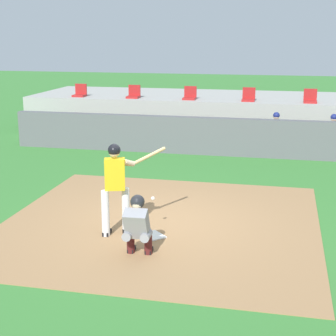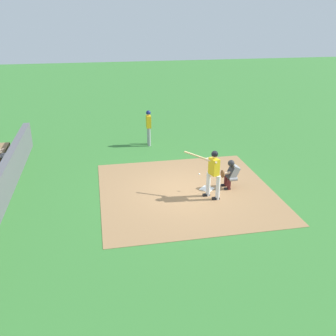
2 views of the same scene
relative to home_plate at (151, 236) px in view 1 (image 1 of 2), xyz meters
The scene contains 15 objects.
ground_plane 0.80m from the home_plate, 90.00° to the left, with size 80.00×80.00×0.00m, color #387A33.
dirt_infield 0.80m from the home_plate, 90.00° to the left, with size 6.40×6.40×0.01m, color #9E754C.
home_plate is the anchor object (origin of this frame).
batter_at_plate 1.22m from the home_plate, behind, with size 1.03×1.12×1.80m.
catcher_crouched 1.07m from the home_plate, 90.97° to the right, with size 0.49×1.59×1.13m.
dugout_wall 7.32m from the home_plate, 90.00° to the left, with size 13.00×0.30×1.20m, color #59595E.
dugout_bench 8.30m from the home_plate, 90.00° to the left, with size 11.80×0.44×0.45m, color olive.
dugout_player_0 8.44m from the home_plate, 75.34° to the left, with size 0.49×0.70×1.30m.
dugout_player_1 9.07m from the home_plate, 64.20° to the left, with size 0.49×0.70×1.30m.
stands_platform 11.72m from the home_plate, 90.00° to the left, with size 15.00×4.40×1.40m, color #9E9E99.
stadium_seat_0 11.63m from the home_plate, 118.02° to the left, with size 0.46×0.46×0.48m.
stadium_seat_1 10.79m from the home_plate, 107.71° to the left, with size 0.46×0.46×0.48m.
stadium_seat_2 10.35m from the home_plate, 96.08° to the left, with size 0.46×0.46×0.48m.
stadium_seat_3 10.35m from the home_plate, 83.92° to the left, with size 0.46×0.46×0.48m.
stadium_seat_4 10.79m from the home_plate, 72.29° to the left, with size 0.46×0.46×0.48m.
Camera 1 is at (2.36, -10.02, 3.82)m, focal length 56.58 mm.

